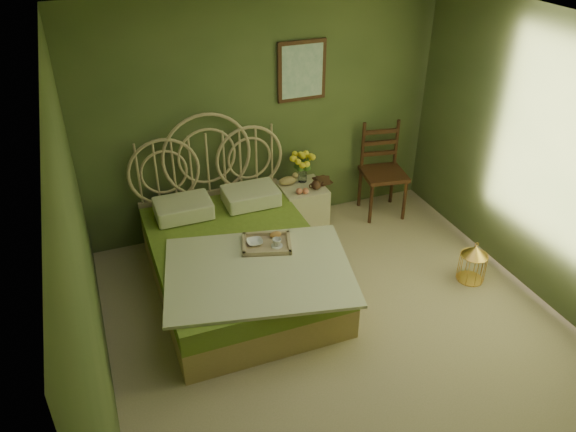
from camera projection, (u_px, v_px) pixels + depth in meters
name	position (u px, v px, depth m)	size (l,w,h in m)	color
floor	(351.00, 344.00, 4.92)	(4.50, 4.50, 0.00)	tan
ceiling	(375.00, 44.00, 3.56)	(4.50, 4.50, 0.00)	silver
wall_back	(264.00, 116.00, 6.03)	(4.00, 4.00, 0.00)	#5A6636
wall_left	(85.00, 276.00, 3.63)	(4.50, 4.50, 0.00)	#5A6636
wall_right	(567.00, 174.00, 4.86)	(4.50, 4.50, 0.00)	#5A6636
wall_art	(302.00, 71.00, 5.91)	(0.54, 0.04, 0.64)	#391C0F
bed	(237.00, 259.00, 5.46)	(1.85, 2.33, 1.45)	tan
nightstand	(302.00, 200.00, 6.38)	(0.49, 0.49, 0.97)	beige
chair	(381.00, 164.00, 6.60)	(0.56, 0.56, 1.09)	#391C0F
birdcage	(473.00, 263.00, 5.60)	(0.26, 0.26, 0.40)	gold
book_lower	(316.00, 182.00, 6.34)	(0.16, 0.22, 0.02)	#381E0F
book_upper	(316.00, 181.00, 6.33)	(0.15, 0.21, 0.02)	#472819
cereal_bowl	(255.00, 242.00, 5.25)	(0.15, 0.15, 0.04)	white
coffee_cup	(277.00, 243.00, 5.21)	(0.09, 0.09, 0.08)	white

